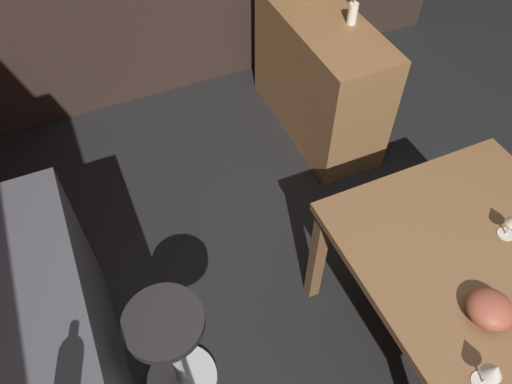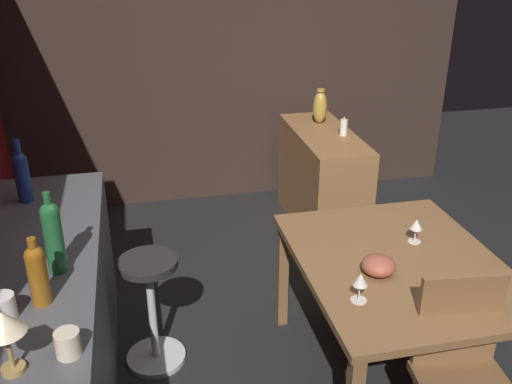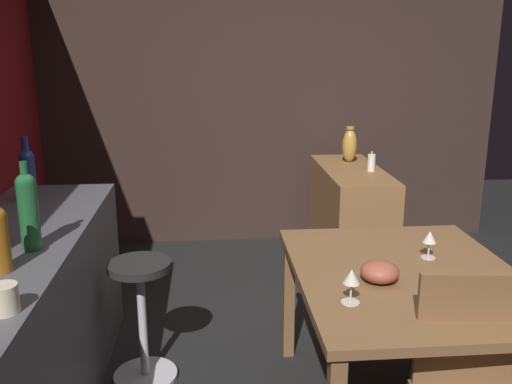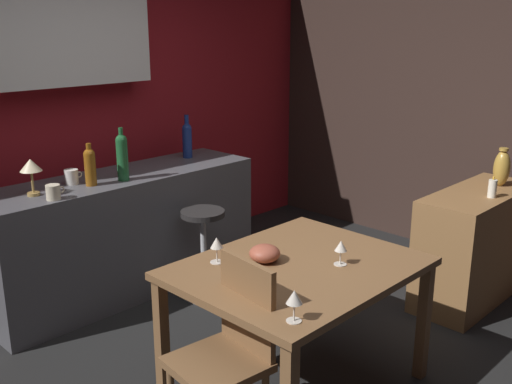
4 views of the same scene
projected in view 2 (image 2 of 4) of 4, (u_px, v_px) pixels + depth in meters
name	position (u px, v px, depth m)	size (l,w,h in m)	color
ground_plane	(342.00, 375.00, 3.18)	(9.00, 9.00, 0.00)	black
wall_side_right	(213.00, 54.00, 4.84)	(0.10, 4.40, 2.60)	#33231E
dining_table	(398.00, 274.00, 2.91)	(1.25, 1.00, 0.74)	brown
kitchen_counter	(44.00, 347.00, 2.71)	(2.10, 0.60, 0.90)	#4C4C51
sideboard_cabinet	(322.00, 181.00, 4.62)	(1.10, 0.44, 0.82)	olive
chair_near_window	(463.00, 371.00, 2.49)	(0.44, 0.44, 0.92)	brown
bar_stool	(152.00, 308.00, 3.15)	(0.34, 0.34, 0.67)	#262323
wine_glass_left	(360.00, 281.00, 2.52)	(0.07, 0.07, 0.14)	silver
wine_glass_center	(416.00, 226.00, 3.01)	(0.07, 0.07, 0.13)	silver
fruit_bowl	(379.00, 265.00, 2.74)	(0.17, 0.17, 0.09)	#9E4C38
wine_bottle_green	(53.00, 235.00, 2.42)	(0.08, 0.08, 0.38)	#1E592D
wine_bottle_amber	(37.00, 272.00, 2.22)	(0.08, 0.08, 0.29)	#8C5114
wine_bottle_cobalt	(22.00, 174.00, 3.07)	(0.08, 0.08, 0.35)	navy
cup_cream	(68.00, 343.00, 1.98)	(0.12, 0.09, 0.10)	beige
cup_white	(3.00, 307.00, 2.17)	(0.13, 0.09, 0.10)	white
counter_lamp	(4.00, 327.00, 1.85)	(0.14, 0.14, 0.24)	#A58447
pillar_candle_tall	(344.00, 127.00, 4.36)	(0.06, 0.06, 0.15)	white
vase_brass	(320.00, 107.00, 4.61)	(0.12, 0.12, 0.28)	#B78C38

